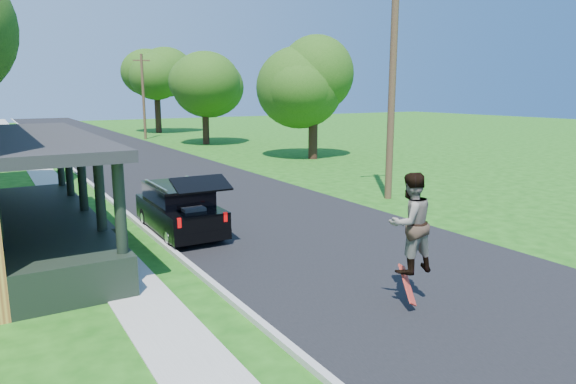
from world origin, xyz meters
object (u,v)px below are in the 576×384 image
tree_right_near (313,76)px  utility_pole_near (393,56)px  black_suv (180,209)px  skateboarder (410,223)px

tree_right_near → utility_pole_near: 12.55m
black_suv → tree_right_near: bearing=44.3°
black_suv → utility_pole_near: 10.17m
tree_right_near → black_suv: bearing=-136.2°
black_suv → skateboarder: (2.20, -7.45, 0.94)m
tree_right_near → utility_pole_near: utility_pole_near is taller
black_suv → skateboarder: skateboarder is taller
tree_right_near → skateboarder: bearing=-118.6°
skateboarder → tree_right_near: tree_right_near is taller
skateboarder → black_suv: bearing=-70.3°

